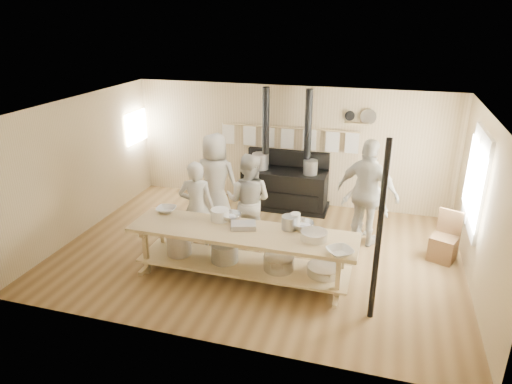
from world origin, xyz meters
TOP-DOWN VIEW (x-y plane):
  - ground at (0.00, 0.00)m, footprint 7.00×7.00m
  - room_shell at (0.00, 0.00)m, footprint 7.00×7.00m
  - window_right at (3.47, 0.60)m, footprint 0.09×1.50m
  - left_opening at (-3.45, 2.00)m, footprint 0.00×0.90m
  - stove at (-0.01, 2.12)m, footprint 1.90×0.75m
  - towel_rail at (0.00, 2.40)m, footprint 3.00×0.04m
  - back_wall_shelf at (1.46, 2.43)m, footprint 0.63×0.14m
  - prep_table at (-0.01, -0.90)m, footprint 3.60×0.90m
  - support_post at (2.05, -1.35)m, footprint 0.08×0.08m
  - cook_far_left at (-1.03, -0.27)m, footprint 0.70×0.54m
  - cook_left at (-0.24, 0.23)m, footprint 0.88×0.70m
  - cook_center at (-1.12, 0.88)m, footprint 0.93×0.61m
  - cook_right at (1.79, 0.88)m, footprint 1.26×0.87m
  - cook_by_window at (1.75, 1.30)m, footprint 1.12×0.91m
  - chair at (3.16, 0.65)m, footprint 0.53×0.53m
  - bowl_white_a at (-1.46, -0.57)m, footprint 0.38×0.38m
  - bowl_steel_a at (-0.30, -0.57)m, footprint 0.50×0.50m
  - bowl_white_b at (1.55, -1.23)m, footprint 0.51×0.51m
  - bowl_steel_b at (0.89, -0.57)m, footprint 0.51×0.51m
  - roasting_pan at (-0.01, -0.81)m, footprint 0.45×0.37m
  - mixing_bowl_large at (1.12, -0.87)m, footprint 0.45×0.45m
  - bucket_galv at (0.69, -0.63)m, footprint 0.28×0.28m
  - deep_bowl_enamel at (-0.46, -0.63)m, footprint 0.31×0.31m
  - pitcher at (0.77, -0.57)m, footprint 0.21×0.21m

SIDE VIEW (x-z plane):
  - ground at x=0.00m, z-range 0.00..0.00m
  - chair at x=3.16m, z-range -0.18..0.70m
  - prep_table at x=-0.01m, z-range 0.10..0.95m
  - stove at x=-0.01m, z-range -0.78..1.82m
  - cook_by_window at x=1.75m, z-range 0.00..1.51m
  - cook_far_left at x=-1.03m, z-range 0.00..1.70m
  - cook_left at x=-0.24m, z-range 0.00..1.75m
  - bowl_white_a at x=-1.46m, z-range 0.85..0.93m
  - roasting_pan at x=-0.01m, z-range 0.85..0.94m
  - bowl_white_b at x=1.55m, z-range 0.85..0.94m
  - bowl_steel_a at x=-0.30m, z-range 0.85..0.96m
  - bowl_steel_b at x=0.89m, z-range 0.85..0.96m
  - mixing_bowl_large at x=1.12m, z-range 0.85..0.98m
  - cook_center at x=-1.12m, z-range 0.00..1.89m
  - deep_bowl_enamel at x=-0.46m, z-range 0.85..1.04m
  - bucket_galv at x=0.69m, z-range 0.85..1.07m
  - pitcher at x=0.77m, z-range 0.85..1.10m
  - cook_right at x=1.79m, z-range 0.00..1.99m
  - support_post at x=2.05m, z-range 0.00..2.60m
  - window_right at x=3.47m, z-range 0.67..2.33m
  - towel_rail at x=0.00m, z-range 1.32..1.79m
  - left_opening at x=-3.45m, z-range 1.15..2.05m
  - room_shell at x=0.00m, z-range -1.88..5.12m
  - back_wall_shelf at x=1.46m, z-range 1.84..2.17m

